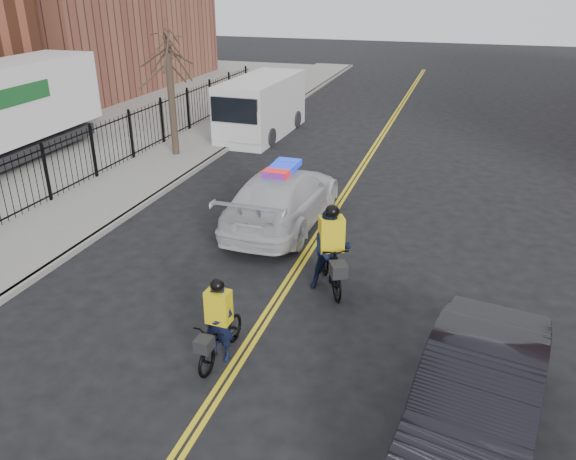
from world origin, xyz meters
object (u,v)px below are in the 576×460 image
at_px(cyclist_near, 220,331).
at_px(cyclist_far, 331,256).
at_px(cargo_van, 260,108).
at_px(dark_sedan, 477,401).
at_px(police_cruiser, 283,197).

distance_m(cyclist_near, cyclist_far, 3.57).
bearing_deg(cyclist_near, cargo_van, 110.21).
distance_m(cargo_van, cyclist_far, 14.54).
height_order(dark_sedan, cyclist_far, cyclist_far).
relative_size(police_cruiser, cargo_van, 0.91).
xyz_separation_m(cyclist_near, cyclist_far, (1.39, 3.29, 0.24)).
bearing_deg(cyclist_far, cyclist_near, -139.51).
relative_size(dark_sedan, cyclist_near, 2.78).
height_order(police_cruiser, cargo_van, cargo_van).
xyz_separation_m(police_cruiser, cyclist_near, (0.90, -6.64, -0.23)).
height_order(dark_sedan, cargo_van, cargo_van).
relative_size(police_cruiser, dark_sedan, 1.15).
xyz_separation_m(dark_sedan, cyclist_near, (-4.69, 0.82, -0.22)).
bearing_deg(dark_sedan, cyclist_far, 137.82).
distance_m(police_cruiser, cyclist_far, 4.06).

